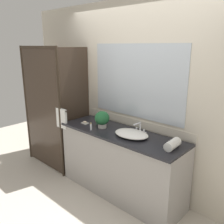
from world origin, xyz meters
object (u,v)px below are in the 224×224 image
object	(u,v)px
soap_dish	(85,123)
amenity_bottle_lotion	(104,118)
sink_basin	(131,134)
amenity_bottle_conditioner	(91,127)
amenity_bottle_body_wash	(97,122)
potted_plant	(102,119)
rolled_towel_near_edge	(173,144)
faucet	(140,129)

from	to	relation	value
soap_dish	amenity_bottle_lotion	distance (m)	0.30
soap_dish	amenity_bottle_lotion	size ratio (longest dim) A/B	1.26
sink_basin	soap_dish	world-z (taller)	sink_basin
amenity_bottle_conditioner	amenity_bottle_body_wash	distance (m)	0.24
sink_basin	amenity_bottle_conditioner	world-z (taller)	amenity_bottle_conditioner
potted_plant	rolled_towel_near_edge	world-z (taller)	potted_plant
sink_basin	faucet	size ratio (longest dim) A/B	2.71
faucet	amenity_bottle_body_wash	world-z (taller)	faucet
rolled_towel_near_edge	amenity_bottle_conditioner	bearing A→B (deg)	-169.54
sink_basin	amenity_bottle_conditioner	xyz separation A→B (m)	(-0.54, -0.19, 0.02)
amenity_bottle_lotion	sink_basin	bearing A→B (deg)	-17.51
sink_basin	rolled_towel_near_edge	world-z (taller)	rolled_towel_near_edge
sink_basin	amenity_bottle_body_wash	size ratio (longest dim) A/B	5.32
amenity_bottle_conditioner	amenity_bottle_body_wash	xyz separation A→B (m)	(-0.11, 0.22, -0.01)
amenity_bottle_lotion	rolled_towel_near_edge	xyz separation A→B (m)	(1.27, -0.21, 0.01)
sink_basin	rolled_towel_near_edge	size ratio (longest dim) A/B	1.96
rolled_towel_near_edge	amenity_bottle_lotion	bearing A→B (deg)	170.77
sink_basin	potted_plant	bearing A→B (deg)	-178.33
sink_basin	amenity_bottle_body_wash	bearing A→B (deg)	177.71
sink_basin	soap_dish	bearing A→B (deg)	-175.79
sink_basin	potted_plant	distance (m)	0.51
faucet	amenity_bottle_lotion	distance (m)	0.71
soap_dish	potted_plant	bearing A→B (deg)	8.29
faucet	amenity_bottle_body_wash	distance (m)	0.67
faucet	soap_dish	distance (m)	0.85
soap_dish	amenity_bottle_lotion	world-z (taller)	amenity_bottle_lotion
potted_plant	soap_dish	distance (m)	0.33
faucet	soap_dish	bearing A→B (deg)	-164.16
amenity_bottle_conditioner	amenity_bottle_lotion	world-z (taller)	amenity_bottle_conditioner
faucet	soap_dish	size ratio (longest dim) A/B	1.70
sink_basin	rolled_towel_near_edge	xyz separation A→B (m)	(0.57, 0.02, 0.02)
sink_basin	rolled_towel_near_edge	distance (m)	0.57
sink_basin	amenity_bottle_body_wash	distance (m)	0.65
faucet	soap_dish	xyz separation A→B (m)	(-0.82, -0.23, -0.04)
amenity_bottle_body_wash	amenity_bottle_lotion	world-z (taller)	amenity_bottle_body_wash
soap_dish	amenity_bottle_conditioner	xyz separation A→B (m)	(0.27, -0.13, 0.03)
faucet	sink_basin	bearing A→B (deg)	-90.00
soap_dish	amenity_bottle_conditioner	bearing A→B (deg)	-25.54
potted_plant	soap_dish	xyz separation A→B (m)	(-0.31, -0.05, -0.11)
soap_dish	amenity_bottle_body_wash	distance (m)	0.19
potted_plant	rolled_towel_near_edge	distance (m)	1.08
amenity_bottle_conditioner	faucet	bearing A→B (deg)	33.63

